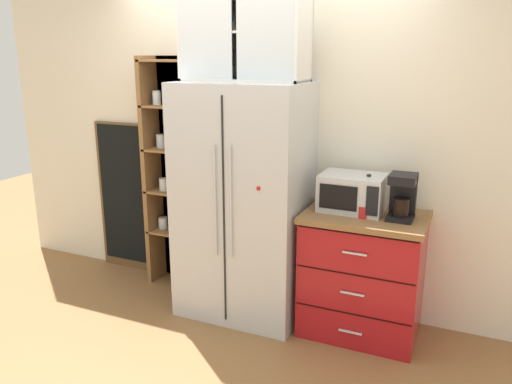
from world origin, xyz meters
name	(u,v)px	position (x,y,z in m)	size (l,w,h in m)	color
ground_plane	(243,310)	(0.00, 0.00, 0.00)	(10.78, 10.78, 0.00)	olive
wall_back_cream	(264,144)	(0.00, 0.40, 1.27)	(5.07, 0.10, 2.55)	silver
refrigerator	(244,202)	(0.00, 0.03, 0.89)	(0.94, 0.67, 1.78)	silver
pantry_shelf_column	(177,171)	(-0.75, 0.29, 1.00)	(0.53, 0.28, 1.96)	brown
counter_cabinet	(362,274)	(0.91, 0.07, 0.45)	(0.84, 0.59, 0.90)	#A8161C
microwave	(352,193)	(0.80, 0.12, 1.03)	(0.44, 0.33, 0.26)	silver
coffee_maker	(402,196)	(1.15, 0.08, 1.05)	(0.17, 0.20, 0.31)	black
mug_red	(364,212)	(0.91, -0.01, 0.94)	(0.12, 0.08, 0.08)	red
mug_navy	(368,206)	(0.91, 0.13, 0.95)	(0.11, 0.08, 0.09)	navy
bottle_green	(368,196)	(0.91, 0.09, 1.02)	(0.07, 0.07, 0.28)	#285B33
upper_cabinet	(246,33)	(0.00, 0.07, 2.11)	(0.90, 0.32, 0.66)	silver
chalkboard_menu	(127,197)	(-1.34, 0.33, 0.69)	(0.60, 0.04, 1.38)	brown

